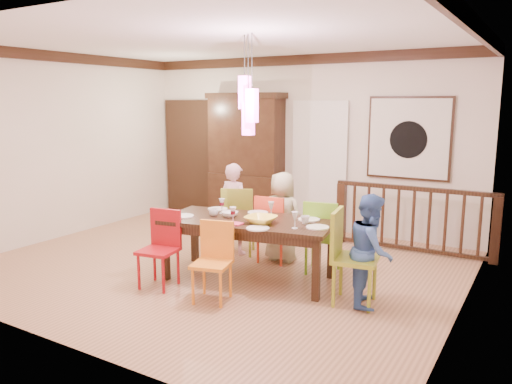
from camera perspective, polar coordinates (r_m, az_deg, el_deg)
The scene contains 37 objects.
floor at distance 6.71m, azimuth -4.37°, elevation -8.39°, with size 6.00×6.00×0.00m, color #946747.
ceiling at distance 6.40m, azimuth -4.74°, elevation 17.04°, with size 6.00×6.00×0.00m, color white.
wall_back at distance 8.54m, azimuth 5.24°, elevation 5.60°, with size 6.00×6.00×0.00m, color beige.
wall_left at distance 8.48m, azimuth -21.39°, elevation 4.90°, with size 5.00×5.00×0.00m, color beige.
wall_right at distance 5.27m, azimuth 23.16°, elevation 1.87°, with size 5.00×5.00×0.00m, color beige.
crown_molding at distance 6.39m, azimuth -4.73°, elevation 16.33°, with size 6.00×5.00×0.16m, color black, non-canonical shape.
panel_door at distance 9.82m, azimuth -7.69°, elevation 3.82°, with size 1.04×0.07×2.24m, color black.
white_doorway at distance 8.41m, azimuth 7.24°, elevation 2.74°, with size 0.97×0.05×2.22m, color silver.
painting at distance 7.89m, azimuth 17.06°, elevation 5.89°, with size 1.25×0.06×1.25m.
pendant_cluster at distance 5.85m, azimuth -0.89°, elevation 9.91°, with size 0.27×0.21×1.14m.
dining_table at distance 6.03m, azimuth -0.85°, elevation -3.92°, with size 2.17×1.27×0.75m.
chair_far_left at distance 7.08m, azimuth -1.93°, elevation -2.67°, with size 0.58×0.58×0.97m.
chair_far_mid at distance 6.74m, azimuth 2.12°, elevation -3.60°, with size 0.46×0.46×0.92m.
chair_far_right at distance 6.35m, azimuth 7.70°, elevation -4.44°, with size 0.49×0.49×0.94m.
chair_near_left at distance 5.92m, azimuth -11.15°, elevation -5.89°, with size 0.47×0.47×0.90m.
chair_near_mid at distance 5.44m, azimuth -5.10°, elevation -7.45°, with size 0.47×0.47×0.86m.
chair_end_right at distance 5.43m, azimuth 11.32°, elevation -6.66°, with size 0.53×0.53×1.02m.
china_hutch at distance 8.87m, azimuth -1.15°, elevation 3.87°, with size 1.45×0.46×2.29m.
balustrade at distance 7.50m, azimuth 17.53°, elevation -2.86°, with size 2.28×0.13×0.96m.
person_far_left at distance 7.07m, azimuth -2.48°, elevation -1.91°, with size 0.47×0.31×1.30m, color #FCC0D3.
person_far_mid at distance 6.75m, azimuth 3.00°, elevation -2.85°, with size 0.60×0.39×1.22m, color #B9B68C.
person_end_right at distance 5.44m, azimuth 13.02°, elevation -6.47°, with size 0.58×0.45×1.20m, color #3E66AE.
serving_bowl at distance 5.80m, azimuth 0.56°, elevation -3.19°, with size 0.36×0.36×0.09m, color yellow.
small_bowl at distance 6.14m, azimuth -3.00°, elevation -2.55°, with size 0.21×0.21×0.06m, color white.
cup_left at distance 6.19m, azimuth -4.85°, elevation -2.35°, with size 0.11×0.11×0.09m, color silver.
cup_right at distance 5.79m, azimuth 5.64°, elevation -3.21°, with size 0.10×0.10×0.10m, color silver.
plate_far_left at distance 6.56m, azimuth -4.41°, elevation -1.95°, with size 0.26×0.26×0.01m, color white.
plate_far_mid at distance 6.33m, azimuth 0.21°, elevation -2.37°, with size 0.26×0.26×0.01m, color white.
plate_far_right at distance 6.00m, azimuth 6.08°, elevation -3.13°, with size 0.26×0.26×0.01m, color white.
plate_near_left at distance 6.21m, azimuth -8.32°, elevation -2.73°, with size 0.26×0.26×0.01m, color white.
plate_near_mid at distance 5.56m, azimuth 0.21°, elevation -4.17°, with size 0.26×0.26×0.01m, color white.
plate_end_right at distance 5.65m, azimuth 7.06°, elevation -4.02°, with size 0.26×0.26×0.01m, color white.
wine_glass_a at distance 6.31m, azimuth -3.91°, elevation -1.61°, with size 0.08×0.08×0.19m, color #590C19, non-canonical shape.
wine_glass_b at distance 6.10m, azimuth 1.74°, elevation -2.01°, with size 0.08×0.08×0.19m, color silver, non-canonical shape.
wine_glass_c at distance 5.81m, azimuth -2.65°, elevation -2.65°, with size 0.08×0.08×0.19m, color #590C19, non-canonical shape.
wine_glass_d at distance 5.58m, azimuth 4.46°, elevation -3.23°, with size 0.08×0.08×0.19m, color silver, non-canonical shape.
napkin at distance 5.77m, azimuth -2.48°, elevation -3.63°, with size 0.18×0.14×0.01m, color #D83359.
Camera 1 is at (3.68, -5.18, 2.15)m, focal length 35.00 mm.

